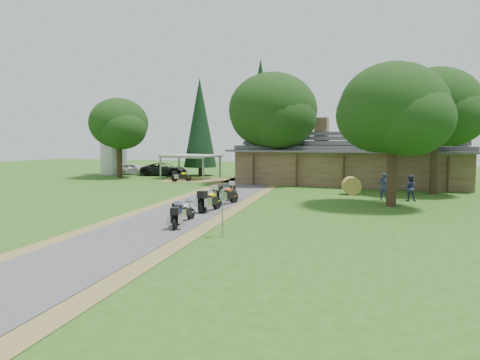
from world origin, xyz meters
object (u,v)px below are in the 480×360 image
at_px(motorcycle_row_b, 184,210).
at_px(motorcycle_row_e, 232,192).
at_px(motorcycle_row_d, 226,194).
at_px(car_white_sedan, 134,167).
at_px(car_dark_suv, 164,166).
at_px(motorcycle_row_c, 210,199).
at_px(hay_bale, 351,186).
at_px(carport, 190,167).
at_px(silo, 114,148).
at_px(motorcycle_row_a, 177,215).
at_px(lodge, 351,157).
at_px(motorcycle_carport_a, 181,175).

height_order(motorcycle_row_b, motorcycle_row_e, motorcycle_row_e).
height_order(motorcycle_row_b, motorcycle_row_d, motorcycle_row_d).
height_order(car_white_sedan, car_dark_suv, car_dark_suv).
xyz_separation_m(motorcycle_row_c, hay_bale, (6.34, 11.47, -0.06)).
relative_size(carport, car_white_sedan, 1.12).
distance_m(motorcycle_row_e, hay_bale, 9.54).
bearing_deg(motorcycle_row_b, silo, 44.18).
xyz_separation_m(motorcycle_row_a, motorcycle_row_e, (-1.32, 9.99, 0.00)).
bearing_deg(lodge, car_dark_suv, 174.27).
bearing_deg(motorcycle_row_b, motorcycle_row_d, 5.96).
xyz_separation_m(car_white_sedan, motorcycle_row_e, (19.23, -16.95, -0.27)).
bearing_deg(lodge, hay_bale, -81.84).
distance_m(car_dark_suv, motorcycle_row_e, 22.89).
bearing_deg(hay_bale, motorcycle_row_e, -137.66).
bearing_deg(car_white_sedan, hay_bale, -117.78).
distance_m(motorcycle_row_d, motorcycle_carport_a, 16.96).
height_order(silo, motorcycle_row_b, silo).
relative_size(motorcycle_row_c, hay_bale, 1.60).
xyz_separation_m(car_white_sedan, motorcycle_row_a, (20.56, -26.95, -0.27)).
relative_size(lodge, car_dark_suv, 3.78).
bearing_deg(motorcycle_row_a, motorcycle_row_b, -6.01).
height_order(lodge, car_white_sedan, lodge).
bearing_deg(carport, lodge, 7.51).
bearing_deg(motorcycle_row_a, silo, 19.95).
distance_m(motorcycle_row_a, motorcycle_row_e, 10.08).
relative_size(lodge, motorcycle_row_e, 12.21).
distance_m(lodge, car_dark_suv, 21.25).
height_order(lodge, motorcycle_row_d, lodge).
bearing_deg(motorcycle_row_e, motorcycle_carport_a, 14.14).
bearing_deg(lodge, motorcycle_row_a, -100.25).
height_order(car_dark_suv, motorcycle_row_d, car_dark_suv).
bearing_deg(motorcycle_row_d, motorcycle_carport_a, 52.36).
height_order(motorcycle_row_d, hay_bale, motorcycle_row_d).
bearing_deg(carport, silo, 176.18).
bearing_deg(car_dark_suv, carport, -130.26).
distance_m(lodge, silo, 27.63).
bearing_deg(motorcycle_carport_a, motorcycle_row_b, -104.77).
bearing_deg(motorcycle_row_b, car_white_sedan, 40.44).
bearing_deg(motorcycle_row_e, car_dark_suv, 14.55).
bearing_deg(hay_bale, car_dark_suv, 154.54).
bearing_deg(car_dark_suv, motorcycle_row_d, -152.65).
distance_m(car_white_sedan, motorcycle_row_c, 29.69).
distance_m(lodge, motorcycle_row_c, 20.69).
height_order(carport, hay_bale, carport).
bearing_deg(motorcycle_row_d, carport, 48.16).
height_order(carport, motorcycle_row_e, carport).
bearing_deg(carport, motorcycle_carport_a, -71.37).
xyz_separation_m(motorcycle_row_e, hay_bale, (7.05, 6.43, 0.06)).
height_order(motorcycle_carport_a, hay_bale, hay_bale).
distance_m(motorcycle_row_a, hay_bale, 17.39).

